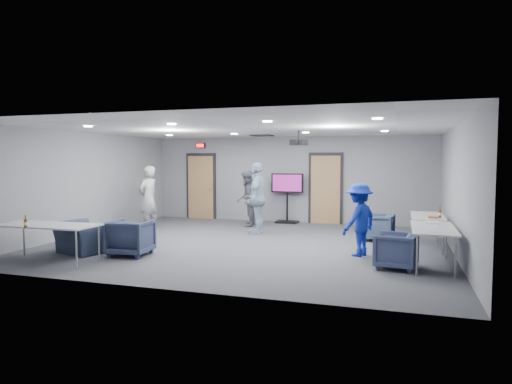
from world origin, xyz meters
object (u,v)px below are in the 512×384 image
(person_c, at_px, (258,198))
(projector, at_px, (299,142))
(chair_right_c, at_px, (396,251))
(bottle_right, at_px, (440,214))
(chair_front_a, at_px, (131,238))
(person_d, at_px, (359,220))
(table_front_left, at_px, (48,226))
(person_a, at_px, (148,198))
(chair_right_a, at_px, (378,227))
(table_right_a, at_px, (428,218))
(person_b, at_px, (247,199))
(chair_front_b, at_px, (82,237))
(bottle_front, at_px, (26,223))
(table_right_b, at_px, (433,230))
(tv_stand, at_px, (287,195))

(person_c, xyz_separation_m, projector, (1.23, -0.58, 1.45))
(chair_right_c, bearing_deg, bottle_right, 164.57)
(chair_front_a, bearing_deg, person_d, -168.43)
(table_front_left, bearing_deg, person_a, 92.79)
(chair_right_a, height_order, table_right_a, table_right_a)
(person_c, height_order, projector, projector)
(person_b, height_order, chair_front_b, person_b)
(chair_right_c, xyz_separation_m, bottle_front, (-6.40, -2.00, 0.49))
(person_c, height_order, person_d, person_c)
(table_right_b, distance_m, table_front_left, 7.29)
(chair_right_a, relative_size, bottle_front, 2.98)
(person_c, distance_m, chair_front_a, 3.92)
(person_d, height_order, tv_stand, tv_stand)
(chair_front_b, distance_m, table_right_a, 7.57)
(chair_front_b, bearing_deg, projector, -125.20)
(chair_front_b, relative_size, tv_stand, 0.65)
(chair_front_b, height_order, table_right_b, table_right_b)
(person_d, bearing_deg, projector, -104.51)
(table_right_b, bearing_deg, chair_front_a, 98.20)
(tv_stand, bearing_deg, chair_right_a, -40.03)
(table_front_left, distance_m, projector, 5.90)
(chair_right_a, bearing_deg, projector, -70.69)
(chair_front_b, relative_size, bottle_front, 4.17)
(person_c, xyz_separation_m, table_front_left, (-2.82, -4.51, -0.26))
(person_a, bearing_deg, table_right_a, 98.13)
(table_right_a, height_order, bottle_front, bottle_front)
(chair_front_b, relative_size, table_right_a, 0.61)
(table_front_left, height_order, bottle_front, bottle_front)
(bottle_front, height_order, bottle_right, bottle_right)
(person_d, bearing_deg, chair_front_a, -43.52)
(table_right_a, bearing_deg, chair_front_b, 111.93)
(chair_front_b, bearing_deg, table_front_left, 105.77)
(table_right_b, bearing_deg, projector, 55.14)
(table_right_a, bearing_deg, person_d, 134.17)
(person_d, distance_m, table_front_left, 6.15)
(bottle_right, xyz_separation_m, tv_stand, (-4.19, 3.39, 0.06))
(bottle_right, bearing_deg, tv_stand, 141.01)
(person_b, distance_m, tv_stand, 1.46)
(person_b, xyz_separation_m, tv_stand, (0.96, 1.09, 0.05))
(chair_front_a, xyz_separation_m, bottle_right, (6.09, 2.36, 0.45))
(chair_right_c, height_order, bottle_right, bottle_right)
(person_a, height_order, chair_right_c, person_a)
(chair_right_c, relative_size, projector, 1.67)
(chair_front_b, distance_m, projector, 5.43)
(person_a, height_order, table_right_b, person_a)
(person_d, relative_size, tv_stand, 0.96)
(person_c, bearing_deg, chair_front_a, -28.78)
(tv_stand, bearing_deg, person_c, -96.82)
(person_d, relative_size, table_right_a, 0.90)
(chair_front_b, height_order, tv_stand, tv_stand)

